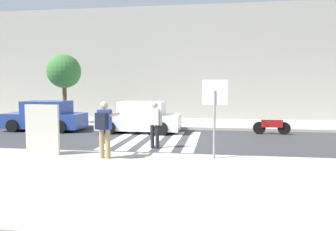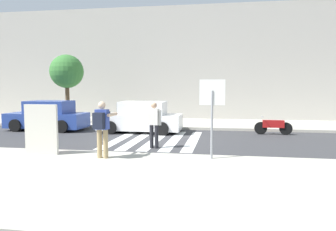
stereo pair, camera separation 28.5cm
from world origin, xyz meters
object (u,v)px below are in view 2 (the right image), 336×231
stop_sign (212,101)px  motorcycle (273,126)px  parked_car_blue (48,116)px  photographer_with_backpack (102,125)px  pedestrian_crossing (154,122)px  advertising_board (41,129)px  street_tree_west (67,72)px  parked_car_white (141,118)px

stop_sign → motorcycle: (2.69, 6.31, -1.45)m
parked_car_blue → photographer_with_backpack: bearing=-49.8°
pedestrian_crossing → motorcycle: 6.54m
stop_sign → pedestrian_crossing: (-2.21, 2.03, -0.89)m
photographer_with_backpack → advertising_board: size_ratio=1.08×
parked_car_blue → street_tree_west: (0.01, 2.24, 2.42)m
parked_car_white → motorcycle: parked_car_white is taller
street_tree_west → advertising_board: 9.44m
parked_car_white → advertising_board: (-1.67, -6.29, 0.21)m
photographer_with_backpack → motorcycle: bearing=48.9°
stop_sign → advertising_board: 5.48m
photographer_with_backpack → parked_car_blue: 8.56m
parked_car_blue → parked_car_white: 5.06m
pedestrian_crossing → advertising_board: (-3.19, -2.31, -0.03)m
stop_sign → pedestrian_crossing: bearing=137.4°
photographer_with_backpack → stop_sign: bearing=9.1°
parked_car_blue → parked_car_white: (5.06, 0.00, 0.00)m
stop_sign → parked_car_blue: stop_sign is taller
photographer_with_backpack → parked_car_blue: size_ratio=0.42×
pedestrian_crossing → parked_car_white: (-1.52, 3.98, -0.25)m
stop_sign → motorcycle: size_ratio=1.35×
stop_sign → advertising_board: bearing=-177.0°
pedestrian_crossing → parked_car_blue: 7.69m
pedestrian_crossing → parked_car_blue: (-6.57, 3.98, -0.25)m
photographer_with_backpack → pedestrian_crossing: size_ratio=1.00×
motorcycle → street_tree_west: bearing=170.4°
pedestrian_crossing → parked_car_white: bearing=110.9°
stop_sign → street_tree_west: size_ratio=0.59×
photographer_with_backpack → pedestrian_crossing: (1.06, 2.55, -0.19)m
photographer_with_backpack → street_tree_west: 10.55m
pedestrian_crossing → advertising_board: size_ratio=1.08×
photographer_with_backpack → parked_car_blue: photographer_with_backpack is taller
parked_car_white → motorcycle: 6.44m
street_tree_west → parked_car_blue: bearing=-90.2°
parked_car_blue → motorcycle: size_ratio=2.33×
motorcycle → parked_car_blue: bearing=-178.5°
stop_sign → street_tree_west: bearing=136.8°
pedestrian_crossing → motorcycle: (4.91, 4.28, -0.56)m
photographer_with_backpack → parked_car_white: bearing=94.0°
parked_car_blue → advertising_board: size_ratio=2.56×
stop_sign → photographer_with_backpack: bearing=-170.9°
parked_car_white → street_tree_west: street_tree_west is taller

